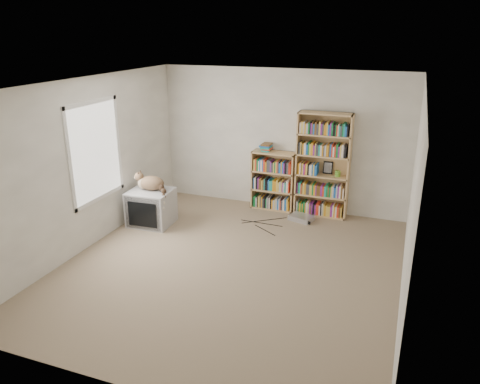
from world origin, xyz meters
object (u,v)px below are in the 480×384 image
(dvd_player, at_px, (301,218))
(bookcase_tall, at_px, (323,168))
(bookcase_short, at_px, (274,182))
(crt_tv, at_px, (152,207))
(cat, at_px, (153,186))

(dvd_player, bearing_deg, bookcase_tall, 74.28)
(bookcase_short, bearing_deg, bookcase_tall, 0.05)
(crt_tv, bearing_deg, dvd_player, 20.41)
(cat, bearing_deg, bookcase_short, 32.01)
(crt_tv, xyz_separation_m, bookcase_short, (1.71, 1.42, 0.20))
(cat, height_order, bookcase_short, bookcase_short)
(cat, bearing_deg, dvd_player, 15.55)
(bookcase_tall, bearing_deg, cat, -151.09)
(cat, distance_m, dvd_player, 2.58)
(bookcase_tall, relative_size, bookcase_short, 1.70)
(dvd_player, bearing_deg, cat, -140.15)
(crt_tv, relative_size, dvd_player, 1.85)
(cat, bearing_deg, crt_tv, -171.22)
(bookcase_tall, distance_m, bookcase_short, 0.95)
(dvd_player, bearing_deg, crt_tv, -140.27)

